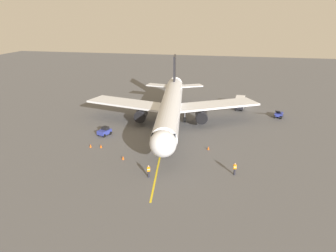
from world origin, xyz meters
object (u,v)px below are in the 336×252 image
object	(u,v)px
safety_cone_nose_left	(101,146)
safety_cone_wing_starboard	(90,146)
safety_cone_nose_right	(123,158)
safety_cone_wing_port	(208,148)
tug_starboard_side	(105,131)
ground_crew_loader	(149,171)
belt_loader_near_nose	(279,114)
ground_crew_wing_walker	(169,113)
box_truck_portside	(240,103)
ground_crew_marshaller	(235,169)
airplane	(171,106)

from	to	relation	value
safety_cone_nose_left	safety_cone_wing_starboard	xyz separation A→B (m)	(1.71, 0.22, 0.00)
safety_cone_nose_right	safety_cone_wing_port	size ratio (longest dim) A/B	1.00
safety_cone_nose_right	safety_cone_nose_left	bearing A→B (deg)	-34.64
tug_starboard_side	safety_cone_nose_left	distance (m)	5.67
ground_crew_loader	tug_starboard_side	size ratio (longest dim) A/B	0.64
ground_crew_loader	safety_cone_nose_right	bearing A→B (deg)	-41.07
belt_loader_near_nose	safety_cone_nose_left	xyz separation A→B (m)	(29.68, 22.50, -0.44)
ground_crew_loader	belt_loader_near_nose	size ratio (longest dim) A/B	0.36
ground_crew_wing_walker	safety_cone_wing_starboard	size ratio (longest dim) A/B	3.11
ground_crew_loader	belt_loader_near_nose	bearing A→B (deg)	-122.80
tug_starboard_side	safety_cone_wing_port	distance (m)	18.76
box_truck_portside	safety_cone_wing_starboard	xyz separation A→B (m)	(23.46, 27.74, -1.11)
box_truck_portside	safety_cone_nose_left	size ratio (longest dim) A/B	8.61
belt_loader_near_nose	safety_cone_wing_port	bearing A→B (deg)	57.17
safety_cone_wing_starboard	ground_crew_marshaller	bearing A→B (deg)	168.53
ground_crew_marshaller	safety_cone_wing_port	world-z (taller)	ground_crew_marshaller
box_truck_portside	belt_loader_near_nose	bearing A→B (deg)	147.66
ground_crew_loader	box_truck_portside	xyz separation A→B (m)	(-11.67, -35.42, 0.50)
ground_crew_marshaller	box_truck_portside	xyz separation A→B (m)	(-0.64, -32.37, 0.50)
safety_cone_wing_starboard	ground_crew_loader	bearing A→B (deg)	146.93
ground_crew_wing_walker	safety_cone_wing_port	world-z (taller)	ground_crew_wing_walker
ground_crew_wing_walker	safety_cone_wing_starboard	distance (m)	20.46
belt_loader_near_nose	ground_crew_marshaller	bearing A→B (deg)	72.62
belt_loader_near_nose	tug_starboard_side	xyz separation A→B (m)	(31.29, 17.09, -0.01)
airplane	safety_cone_wing_starboard	size ratio (longest dim) A/B	73.25
ground_crew_loader	box_truck_portside	bearing A→B (deg)	-108.23
airplane	safety_cone_nose_left	size ratio (longest dim) A/B	73.25
airplane	tug_starboard_side	size ratio (longest dim) A/B	15.08
belt_loader_near_nose	safety_cone_wing_port	distance (m)	23.47
safety_cone_nose_left	belt_loader_near_nose	bearing A→B (deg)	-142.83
safety_cone_wing_port	ground_crew_wing_walker	bearing A→B (deg)	-57.77
safety_cone_nose_left	safety_cone_nose_right	xyz separation A→B (m)	(-4.95, 3.42, 0.00)
box_truck_portside	safety_cone_wing_port	bearing A→B (deg)	79.03
ground_crew_loader	airplane	bearing A→B (deg)	-86.72
ground_crew_marshaller	ground_crew_loader	world-z (taller)	same
belt_loader_near_nose	safety_cone_nose_left	bearing A→B (deg)	37.17
ground_crew_wing_walker	tug_starboard_side	bearing A→B (deg)	55.11
ground_crew_marshaller	belt_loader_near_nose	size ratio (longest dim) A/B	0.36
ground_crew_loader	tug_starboard_side	xyz separation A→B (m)	(11.70, -13.32, -0.18)
safety_cone_nose_right	safety_cone_wing_starboard	distance (m)	7.38
ground_crew_marshaller	safety_cone_nose_right	world-z (taller)	ground_crew_marshaller
ground_crew_loader	belt_loader_near_nose	distance (m)	36.17
airplane	safety_cone_wing_port	xyz separation A→B (m)	(-8.03, 9.57, -3.73)
ground_crew_marshaller	safety_cone_nose_left	distance (m)	21.67
ground_crew_marshaller	tug_starboard_side	bearing A→B (deg)	-24.31
box_truck_portside	safety_cone_wing_port	size ratio (longest dim) A/B	8.61
safety_cone_nose_left	safety_cone_wing_port	bearing A→B (deg)	-170.67
tug_starboard_side	safety_cone_nose_right	world-z (taller)	tug_starboard_side
ground_crew_loader	safety_cone_nose_left	distance (m)	12.83
ground_crew_wing_walker	belt_loader_near_nose	world-z (taller)	belt_loader_near_nose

